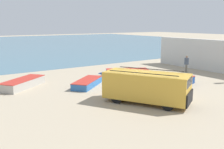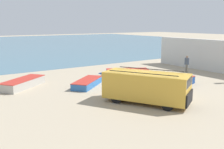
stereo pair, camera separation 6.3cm
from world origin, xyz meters
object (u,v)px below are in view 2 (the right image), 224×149
(fishing_rowboat_2, at_px, (177,82))
(fishing_rowboat_3, at_px, (126,73))
(fisherman_0, at_px, (187,62))
(parked_van, at_px, (146,86))
(fishing_rowboat_0, at_px, (88,82))
(fishing_rowboat_1, at_px, (24,83))

(fishing_rowboat_2, height_order, fishing_rowboat_3, fishing_rowboat_3)
(fisherman_0, bearing_deg, parked_van, -116.96)
(fisherman_0, bearing_deg, fishing_rowboat_2, -111.79)
(fishing_rowboat_0, xyz_separation_m, fishing_rowboat_1, (-4.46, 2.63, 0.06))
(fishing_rowboat_0, bearing_deg, fishing_rowboat_3, -22.76)
(fishing_rowboat_2, bearing_deg, fishing_rowboat_0, -49.12)
(fishing_rowboat_2, relative_size, fisherman_0, 2.37)
(fishing_rowboat_3, height_order, fisherman_0, fisherman_0)
(fishing_rowboat_3, bearing_deg, fishing_rowboat_2, 128.25)
(fishing_rowboat_1, bearing_deg, parked_van, -97.05)
(fishing_rowboat_1, distance_m, fishing_rowboat_3, 9.63)
(fishing_rowboat_1, height_order, fishing_rowboat_2, fishing_rowboat_1)
(parked_van, bearing_deg, fisherman_0, 88.43)
(fishing_rowboat_0, bearing_deg, fisherman_0, -42.34)
(fishing_rowboat_2, bearing_deg, parked_van, 6.90)
(parked_van, relative_size, fishing_rowboat_2, 1.36)
(fishing_rowboat_2, bearing_deg, fishing_rowboat_1, -47.82)
(fishing_rowboat_0, height_order, fishing_rowboat_3, fishing_rowboat_3)
(fishing_rowboat_0, bearing_deg, parked_van, -122.30)
(parked_van, xyz_separation_m, fishing_rowboat_0, (-0.76, 6.33, -0.84))
(parked_van, relative_size, fishing_rowboat_1, 1.22)
(fishing_rowboat_0, relative_size, fishing_rowboat_1, 0.87)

